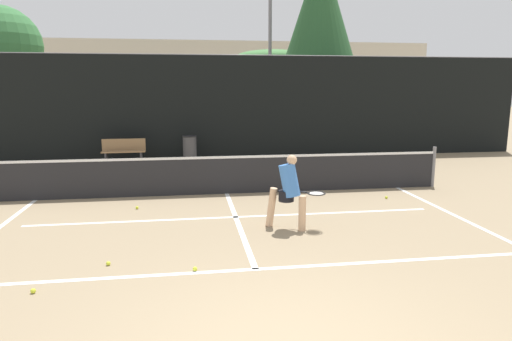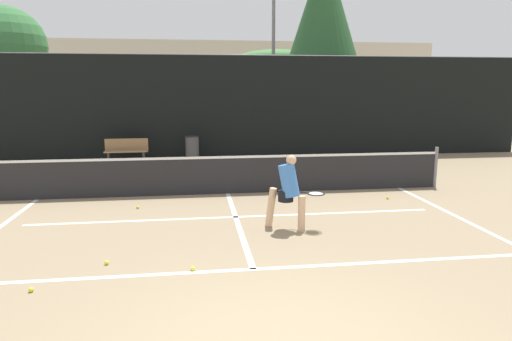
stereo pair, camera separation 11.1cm
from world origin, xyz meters
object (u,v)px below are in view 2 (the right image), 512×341
object	(u,v)px
trash_bin	(192,149)
courtside_bench	(127,150)
parked_car	(100,133)
player_practicing	(288,189)

from	to	relation	value
trash_bin	courtside_bench	bearing A→B (deg)	-177.18
trash_bin	parked_car	distance (m)	6.55
courtside_bench	trash_bin	world-z (taller)	trash_bin
player_practicing	courtside_bench	bearing A→B (deg)	150.74
parked_car	player_practicing	bearing A→B (deg)	-65.96
player_practicing	courtside_bench	distance (m)	8.88
player_practicing	courtside_bench	size ratio (longest dim) A/B	0.97
courtside_bench	trash_bin	distance (m)	2.25
courtside_bench	parked_car	world-z (taller)	parked_car
courtside_bench	trash_bin	xyz separation A→B (m)	(2.24, 0.11, 0.00)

